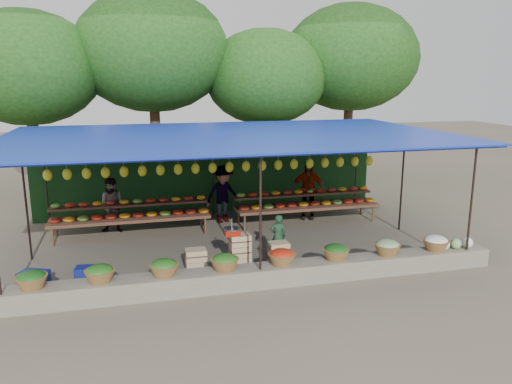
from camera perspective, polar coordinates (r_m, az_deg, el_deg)
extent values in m
plane|color=brown|center=(12.97, -2.78, -5.84)|extent=(60.00, 60.00, 0.00)
cube|color=#666251|center=(10.39, 0.28, -9.58)|extent=(10.60, 0.55, 0.40)
cylinder|color=black|center=(9.85, 0.51, -3.45)|extent=(0.05, 0.05, 2.80)
cylinder|color=black|center=(11.96, 23.35, -1.56)|extent=(0.05, 0.05, 2.80)
cylinder|color=black|center=(12.58, -24.81, -1.02)|extent=(0.05, 0.05, 2.80)
cylinder|color=black|center=(14.30, 16.36, 1.25)|extent=(0.05, 0.05, 2.80)
cylinder|color=black|center=(15.38, -22.94, 1.54)|extent=(0.05, 0.05, 2.80)
cylinder|color=black|center=(15.38, -5.00, 2.54)|extent=(0.05, 0.05, 2.80)
cylinder|color=black|center=(16.81, 11.38, 3.23)|extent=(0.05, 0.05, 2.80)
cube|color=#162EAB|center=(12.35, -2.92, 6.55)|extent=(10.80, 6.60, 0.04)
cube|color=#162EAB|center=(10.43, -0.74, 4.36)|extent=(10.80, 2.19, 0.26)
cube|color=#162EAB|center=(14.32, -4.51, 6.70)|extent=(10.80, 2.19, 0.26)
cylinder|color=#98989D|center=(13.82, -4.04, 3.97)|extent=(9.60, 0.01, 0.01)
ellipsoid|color=yellow|center=(13.81, -22.72, 1.79)|extent=(0.23, 0.17, 0.30)
ellipsoid|color=yellow|center=(13.75, -20.77, 1.91)|extent=(0.23, 0.17, 0.30)
ellipsoid|color=yellow|center=(13.70, -18.81, 2.03)|extent=(0.23, 0.17, 0.30)
ellipsoid|color=yellow|center=(13.67, -16.83, 2.14)|extent=(0.23, 0.17, 0.30)
ellipsoid|color=yellow|center=(13.65, -14.85, 2.26)|extent=(0.23, 0.17, 0.30)
ellipsoid|color=yellow|center=(13.65, -12.86, 2.37)|extent=(0.23, 0.17, 0.30)
ellipsoid|color=yellow|center=(13.67, -10.88, 2.47)|extent=(0.23, 0.17, 0.30)
ellipsoid|color=yellow|center=(13.71, -8.90, 2.58)|extent=(0.23, 0.17, 0.30)
ellipsoid|color=yellow|center=(13.76, -6.93, 2.68)|extent=(0.23, 0.17, 0.30)
ellipsoid|color=yellow|center=(13.82, -4.99, 2.78)|extent=(0.23, 0.17, 0.30)
ellipsoid|color=yellow|center=(13.91, -3.06, 2.87)|extent=(0.23, 0.17, 0.30)
ellipsoid|color=yellow|center=(14.00, -1.15, 2.96)|extent=(0.23, 0.17, 0.30)
ellipsoid|color=yellow|center=(14.12, 0.72, 3.04)|extent=(0.23, 0.17, 0.30)
ellipsoid|color=yellow|center=(14.24, 2.57, 3.12)|extent=(0.23, 0.17, 0.30)
ellipsoid|color=yellow|center=(14.39, 4.38, 3.19)|extent=(0.23, 0.17, 0.30)
ellipsoid|color=yellow|center=(14.54, 6.15, 3.26)|extent=(0.23, 0.17, 0.30)
ellipsoid|color=yellow|center=(14.71, 7.88, 3.33)|extent=(0.23, 0.17, 0.30)
ellipsoid|color=yellow|center=(14.90, 9.57, 3.39)|extent=(0.23, 0.17, 0.30)
ellipsoid|color=yellow|center=(15.09, 11.22, 3.44)|extent=(0.23, 0.17, 0.30)
ellipsoid|color=yellow|center=(15.30, 12.83, 3.50)|extent=(0.23, 0.17, 0.30)
ellipsoid|color=#1C5516|center=(10.12, -24.30, -8.85)|extent=(0.52, 0.52, 0.23)
ellipsoid|color=#28651A|center=(9.97, -17.44, -8.60)|extent=(0.52, 0.52, 0.23)
ellipsoid|color=#28651A|center=(9.96, -10.47, -8.23)|extent=(0.52, 0.52, 0.23)
ellipsoid|color=#28651A|center=(10.09, -3.60, -7.73)|extent=(0.52, 0.52, 0.23)
ellipsoid|color=#B2250E|center=(10.36, 2.99, -7.16)|extent=(0.52, 0.52, 0.23)
ellipsoid|color=#1C5516|center=(10.76, 9.14, -6.53)|extent=(0.52, 0.52, 0.23)
ellipsoid|color=#81B06E|center=(11.27, 14.79, -5.89)|extent=(0.52, 0.52, 0.23)
ellipsoid|color=white|center=(11.89, 19.88, -5.26)|extent=(0.52, 0.52, 0.23)
cube|color=#174117|center=(15.65, -5.14, 2.16)|extent=(10.60, 0.06, 2.50)
cylinder|color=#3C2415|center=(18.23, -23.99, 4.97)|extent=(0.36, 0.36, 3.97)
ellipsoid|color=#143D10|center=(18.10, -24.73, 12.75)|extent=(4.77, 4.77, 3.69)
cylinder|color=#3C2415|center=(18.36, -11.41, 6.69)|extent=(0.36, 0.36, 4.48)
ellipsoid|color=#143D10|center=(18.27, -11.81, 15.45)|extent=(5.39, 5.39, 4.17)
cylinder|color=#3C2415|center=(18.73, 1.06, 5.89)|extent=(0.36, 0.36, 3.71)
ellipsoid|color=#143D10|center=(18.59, 1.09, 13.00)|extent=(4.47, 4.47, 3.45)
cylinder|color=#3C2415|center=(20.27, 10.43, 7.13)|extent=(0.36, 0.36, 4.35)
ellipsoid|color=#143D10|center=(20.18, 10.76, 14.83)|extent=(5.24, 5.24, 4.05)
cube|color=#4C2D1E|center=(13.83, -14.11, -2.84)|extent=(4.20, 0.95, 0.08)
cube|color=#4C2D1E|center=(14.05, -14.19, -1.42)|extent=(4.20, 0.35, 0.06)
cylinder|color=#4C2D1E|center=(13.67, -22.26, -4.73)|extent=(0.06, 0.06, 0.50)
cylinder|color=#4C2D1E|center=(13.65, -5.82, -3.82)|extent=(0.06, 0.06, 0.50)
cylinder|color=#4C2D1E|center=(14.43, -21.84, -3.78)|extent=(0.06, 0.06, 0.50)
cylinder|color=#4C2D1E|center=(14.41, -6.29, -2.92)|extent=(0.06, 0.06, 0.50)
ellipsoid|color=#A22717|center=(13.81, -22.04, -3.02)|extent=(0.31, 0.26, 0.13)
ellipsoid|color=#669C30|center=(14.17, -21.90, -1.48)|extent=(0.26, 0.22, 0.12)
ellipsoid|color=orange|center=(13.76, -20.60, -2.95)|extent=(0.31, 0.26, 0.13)
ellipsoid|color=#B2250E|center=(14.13, -20.50, -1.41)|extent=(0.26, 0.22, 0.12)
ellipsoid|color=#669C30|center=(13.72, -19.15, -2.88)|extent=(0.31, 0.26, 0.13)
ellipsoid|color=#A22717|center=(14.09, -19.09, -1.33)|extent=(0.26, 0.22, 0.12)
ellipsoid|color=#B2250E|center=(13.69, -17.69, -2.80)|extent=(0.31, 0.26, 0.13)
ellipsoid|color=orange|center=(14.06, -17.67, -1.25)|extent=(0.26, 0.22, 0.12)
ellipsoid|color=#A22717|center=(13.67, -16.23, -2.72)|extent=(0.31, 0.26, 0.13)
ellipsoid|color=#A22717|center=(14.04, -16.24, -1.18)|extent=(0.26, 0.22, 0.12)
ellipsoid|color=orange|center=(13.66, -14.76, -2.64)|extent=(0.31, 0.26, 0.13)
ellipsoid|color=orange|center=(14.03, -14.82, -1.10)|extent=(0.26, 0.22, 0.12)
ellipsoid|color=#A22717|center=(13.66, -13.29, -2.56)|extent=(0.31, 0.26, 0.13)
ellipsoid|color=#669C30|center=(14.03, -13.39, -1.02)|extent=(0.26, 0.22, 0.12)
ellipsoid|color=orange|center=(13.67, -11.83, -2.48)|extent=(0.31, 0.26, 0.13)
ellipsoid|color=#B2250E|center=(14.04, -11.96, -0.94)|extent=(0.26, 0.22, 0.12)
ellipsoid|color=#669C30|center=(13.69, -10.36, -2.39)|extent=(0.31, 0.26, 0.13)
ellipsoid|color=#A22717|center=(14.05, -10.54, -0.86)|extent=(0.26, 0.22, 0.12)
ellipsoid|color=#B2250E|center=(13.71, -8.90, -2.31)|extent=(0.31, 0.26, 0.13)
ellipsoid|color=orange|center=(14.08, -9.12, -0.78)|extent=(0.26, 0.22, 0.12)
ellipsoid|color=#A22717|center=(13.74, -7.45, -2.22)|extent=(0.31, 0.26, 0.13)
ellipsoid|color=#A22717|center=(14.11, -7.71, -0.69)|extent=(0.26, 0.22, 0.12)
ellipsoid|color=orange|center=(13.79, -6.01, -2.13)|extent=(0.31, 0.26, 0.13)
ellipsoid|color=orange|center=(14.15, -6.30, -0.61)|extent=(0.26, 0.22, 0.12)
cube|color=#4C2D1E|center=(14.68, 5.78, -1.59)|extent=(4.20, 0.95, 0.08)
cube|color=#4C2D1E|center=(14.88, 5.41, -0.27)|extent=(4.20, 0.35, 0.06)
cylinder|color=#4C2D1E|center=(13.84, -1.30, -3.51)|extent=(0.06, 0.06, 0.50)
cylinder|color=#4C2D1E|center=(15.16, 13.23, -2.38)|extent=(0.06, 0.06, 0.50)
cylinder|color=#4C2D1E|center=(14.59, -2.01, -2.64)|extent=(0.06, 0.06, 0.50)
cylinder|color=#4C2D1E|center=(15.85, 11.91, -1.65)|extent=(0.06, 0.06, 0.50)
ellipsoid|color=#A22717|center=(13.99, -1.34, -1.84)|extent=(0.31, 0.26, 0.13)
ellipsoid|color=#669C30|center=(14.35, -1.75, -0.35)|extent=(0.26, 0.22, 0.12)
ellipsoid|color=orange|center=(14.07, 0.05, -1.75)|extent=(0.31, 0.26, 0.13)
ellipsoid|color=#B2250E|center=(14.43, -0.39, -0.27)|extent=(0.26, 0.22, 0.12)
ellipsoid|color=#669C30|center=(14.16, 1.42, -1.66)|extent=(0.31, 0.26, 0.13)
ellipsoid|color=#A22717|center=(14.51, 0.95, -0.19)|extent=(0.26, 0.22, 0.12)
ellipsoid|color=#B2250E|center=(14.25, 2.78, -1.57)|extent=(0.31, 0.26, 0.13)
ellipsoid|color=orange|center=(14.60, 2.28, -0.11)|extent=(0.26, 0.22, 0.12)
ellipsoid|color=#A22717|center=(14.35, 4.12, -1.48)|extent=(0.31, 0.26, 0.13)
ellipsoid|color=#A22717|center=(14.71, 3.58, -0.04)|extent=(0.26, 0.22, 0.12)
ellipsoid|color=orange|center=(14.47, 5.43, -1.39)|extent=(0.31, 0.26, 0.13)
ellipsoid|color=orange|center=(14.81, 4.87, 0.04)|extent=(0.26, 0.22, 0.12)
ellipsoid|color=#A22717|center=(14.58, 6.73, -1.31)|extent=(0.31, 0.26, 0.13)
ellipsoid|color=#669C30|center=(14.93, 6.14, 0.11)|extent=(0.26, 0.22, 0.12)
ellipsoid|color=orange|center=(14.71, 8.00, -1.22)|extent=(0.31, 0.26, 0.13)
ellipsoid|color=#B2250E|center=(15.05, 7.39, 0.19)|extent=(0.26, 0.22, 0.12)
ellipsoid|color=#669C30|center=(14.84, 9.25, -1.13)|extent=(0.31, 0.26, 0.13)
ellipsoid|color=#A22717|center=(15.18, 8.62, 0.26)|extent=(0.26, 0.22, 0.12)
ellipsoid|color=#B2250E|center=(14.98, 10.48, -1.05)|extent=(0.31, 0.26, 0.13)
ellipsoid|color=orange|center=(15.32, 9.83, 0.33)|extent=(0.26, 0.22, 0.12)
ellipsoid|color=#A22717|center=(15.13, 11.69, -0.96)|extent=(0.31, 0.26, 0.13)
ellipsoid|color=#A22717|center=(15.47, 11.01, 0.40)|extent=(0.26, 0.22, 0.12)
ellipsoid|color=orange|center=(15.29, 12.87, -0.88)|extent=(0.31, 0.26, 0.13)
ellipsoid|color=orange|center=(15.62, 12.18, 0.47)|extent=(0.26, 0.22, 0.12)
cube|color=tan|center=(11.19, -6.86, -8.38)|extent=(0.45, 0.35, 0.25)
cube|color=tan|center=(11.10, -6.89, -7.13)|extent=(0.45, 0.35, 0.25)
cube|color=tan|center=(11.35, -1.80, -7.98)|extent=(0.45, 0.35, 0.25)
cube|color=tan|center=(11.26, -1.81, -6.74)|extent=(0.45, 0.35, 0.25)
cube|color=tan|center=(11.17, -1.82, -5.49)|extent=(0.45, 0.35, 0.25)
cube|color=tan|center=(11.56, 2.60, -7.58)|extent=(0.45, 0.35, 0.25)
cube|color=tan|center=(11.47, 2.61, -6.36)|extent=(0.45, 0.35, 0.25)
cube|color=#A81F0D|center=(11.08, -2.78, -4.62)|extent=(0.33, 0.29, 0.13)
cylinder|color=#98989D|center=(11.05, -2.79, -4.21)|extent=(0.35, 0.35, 0.03)
cylinder|color=#98989D|center=(11.02, -2.79, -3.69)|extent=(0.03, 0.03, 0.24)
imported|color=#1B3D25|center=(11.78, 2.52, -5.09)|extent=(0.41, 0.29, 1.06)
imported|color=slate|center=(14.19, -16.01, -1.47)|extent=(0.85, 0.73, 1.52)
imported|color=slate|center=(14.60, -3.78, -0.24)|extent=(1.22, 0.90, 1.69)
imported|color=slate|center=(15.00, 5.92, 0.26)|extent=(1.13, 0.79, 1.78)
cube|color=navy|center=(11.28, -24.05, -9.09)|extent=(0.65, 0.57, 0.33)
cube|color=navy|center=(11.32, -18.83, -8.73)|extent=(0.48, 0.38, 0.26)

